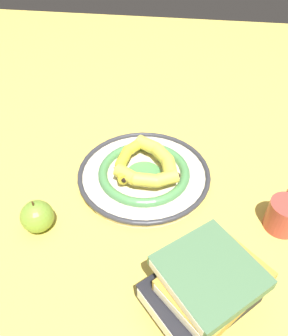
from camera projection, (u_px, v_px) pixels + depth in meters
ground_plane at (138, 187)px, 0.89m from camera, size 2.80×2.80×0.00m
decorative_bowl at (144, 174)px, 0.90m from camera, size 0.37×0.37×0.03m
banana_a at (144, 178)px, 0.84m from camera, size 0.06×0.19×0.04m
banana_b at (160, 156)px, 0.90m from camera, size 0.17×0.14×0.04m
banana_c at (127, 157)px, 0.90m from camera, size 0.19×0.08×0.03m
book_stack at (207, 287)px, 0.60m from camera, size 0.24×0.25×0.13m
coffee_mug at (285, 214)px, 0.77m from camera, size 0.12×0.08×0.08m
apple at (37, 216)px, 0.76m from camera, size 0.08×0.08×0.09m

